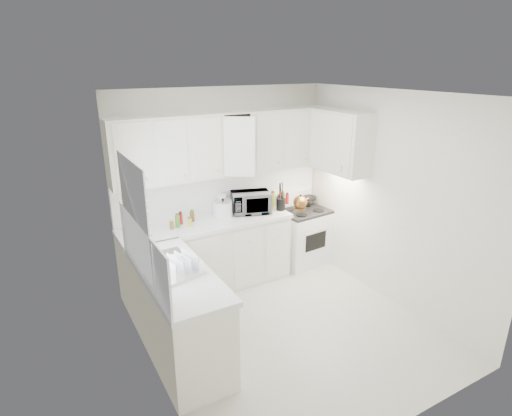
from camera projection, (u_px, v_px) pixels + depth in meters
floor at (286, 328)px, 4.77m from camera, size 3.20×3.20×0.00m
ceiling at (293, 94)px, 3.91m from camera, size 3.20×3.20×0.00m
wall_back at (223, 185)px, 5.66m from camera, size 3.00×0.00×3.00m
wall_front at (412, 292)px, 3.03m from camera, size 3.00×0.00×3.00m
wall_left at (147, 254)px, 3.64m from camera, size 0.00×3.20×3.20m
wall_right at (392, 201)px, 5.04m from camera, size 0.00×3.20×3.20m
window_blinds at (136, 214)px, 3.86m from camera, size 0.06×0.96×1.06m
lower_cabinets_back at (208, 257)px, 5.51m from camera, size 2.22×0.60×0.90m
lower_cabinets_left at (178, 316)px, 4.23m from camera, size 0.60×1.60×0.90m
countertop_back at (207, 224)px, 5.34m from camera, size 2.24×0.64×0.05m
countertop_left at (176, 274)px, 4.08m from camera, size 0.64×1.62×0.05m
backsplash_back at (224, 191)px, 5.67m from camera, size 2.98×0.02×0.55m
backsplash_left at (142, 253)px, 3.84m from camera, size 0.02×1.60×0.55m
upper_cabinets_back at (228, 174)px, 5.45m from camera, size 3.00×0.33×0.80m
upper_cabinets_right at (338, 172)px, 5.57m from camera, size 0.33×0.90×0.80m
sink at (164, 247)px, 4.32m from camera, size 0.42×0.38×0.30m
stove at (303, 229)px, 6.18m from camera, size 0.75×0.63×1.07m
tea_kettle at (300, 201)px, 5.79m from camera, size 0.28×0.26×0.23m
frying_pan at (307, 197)px, 6.25m from camera, size 0.45×0.54×0.04m
microwave at (251, 200)px, 5.62m from camera, size 0.57×0.42×0.35m
rice_cooker at (223, 208)px, 5.48m from camera, size 0.32×0.32×0.25m
paper_towel at (222, 204)px, 5.57m from camera, size 0.12×0.12×0.27m
utensil_crock at (281, 196)px, 5.70m from camera, size 0.15×0.15×0.40m
dish_rack at (178, 265)px, 3.96m from camera, size 0.47×0.40×0.23m
spice_left_0 at (169, 220)px, 5.21m from camera, size 0.06×0.06×0.13m
spice_left_1 at (177, 221)px, 5.17m from camera, size 0.06×0.06×0.13m
spice_left_2 at (180, 218)px, 5.28m from camera, size 0.06×0.06×0.13m
spice_left_3 at (188, 219)px, 5.24m from camera, size 0.06×0.06×0.13m
spice_left_4 at (191, 216)px, 5.35m from camera, size 0.06×0.06×0.13m
sauce_right_0 at (265, 200)px, 5.90m from camera, size 0.06×0.06×0.19m
sauce_right_1 at (271, 200)px, 5.87m from camera, size 0.06×0.06×0.19m
sauce_right_2 at (272, 198)px, 5.95m from camera, size 0.06×0.06×0.19m
sauce_right_3 at (277, 199)px, 5.92m from camera, size 0.06×0.06×0.19m
sauce_right_4 at (278, 197)px, 6.00m from camera, size 0.06×0.06×0.19m
sauce_right_5 at (284, 198)px, 5.97m from camera, size 0.06×0.06×0.19m
sauce_right_6 at (285, 196)px, 6.05m from camera, size 0.06×0.06×0.19m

